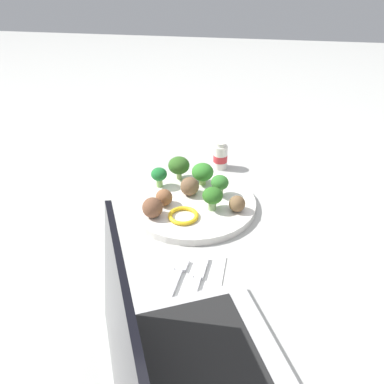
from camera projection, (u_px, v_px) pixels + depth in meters
name	position (u px, v px, depth m)	size (l,w,h in m)	color
ground_plane	(192.00, 206.00, 0.85)	(4.00, 4.00, 0.00)	#B2B2AD
plate	(192.00, 203.00, 0.85)	(0.28, 0.28, 0.02)	white
broccoli_floret_front_right	(220.00, 183.00, 0.84)	(0.04, 0.04, 0.05)	#92BD7C
broccoli_floret_front_left	(159.00, 175.00, 0.88)	(0.04, 0.04, 0.05)	#8FC569
broccoli_floret_mid_right	(179.00, 166.00, 0.90)	(0.05, 0.05, 0.06)	#A9C476
broccoli_floret_near_rim	(203.00, 172.00, 0.89)	(0.05, 0.05, 0.05)	#9CC56A
broccoli_floret_center	(213.00, 196.00, 0.80)	(0.04, 0.04, 0.05)	#92BB77
meatball_near_rim	(152.00, 208.00, 0.78)	(0.04, 0.04, 0.04)	brown
meatball_mid_left	(164.00, 197.00, 0.82)	(0.04, 0.04, 0.04)	brown
meatball_front_right	(190.00, 186.00, 0.85)	(0.04, 0.04, 0.04)	brown
meatball_center	(237.00, 204.00, 0.80)	(0.03, 0.03, 0.03)	brown
pepper_ring_mid_right	(183.00, 216.00, 0.79)	(0.06, 0.06, 0.01)	yellow
napkin	(185.00, 286.00, 0.64)	(0.17, 0.12, 0.01)	white
fork	(176.00, 279.00, 0.65)	(0.12, 0.03, 0.01)	silver
knife	(196.00, 282.00, 0.64)	(0.15, 0.03, 0.01)	silver
yogurt_bottle	(220.00, 156.00, 0.99)	(0.04, 0.04, 0.07)	white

